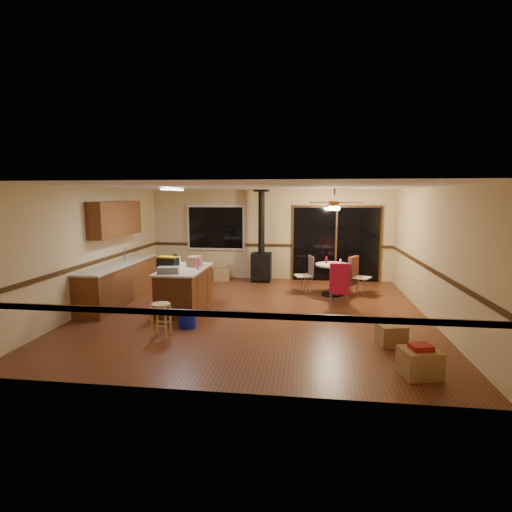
% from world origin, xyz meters
% --- Properties ---
extents(floor, '(7.00, 7.00, 0.00)m').
position_xyz_m(floor, '(0.00, 0.00, 0.00)').
color(floor, '#592C18').
rests_on(floor, ground).
extents(ceiling, '(7.00, 7.00, 0.00)m').
position_xyz_m(ceiling, '(0.00, 0.00, 2.60)').
color(ceiling, silver).
rests_on(ceiling, ground).
extents(wall_back, '(7.00, 0.00, 7.00)m').
position_xyz_m(wall_back, '(0.00, 3.50, 1.30)').
color(wall_back, tan).
rests_on(wall_back, ground).
extents(wall_front, '(7.00, 0.00, 7.00)m').
position_xyz_m(wall_front, '(0.00, -3.50, 1.30)').
color(wall_front, tan).
rests_on(wall_front, ground).
extents(wall_left, '(0.00, 7.00, 7.00)m').
position_xyz_m(wall_left, '(-3.50, 0.00, 1.30)').
color(wall_left, tan).
rests_on(wall_left, ground).
extents(wall_right, '(0.00, 7.00, 7.00)m').
position_xyz_m(wall_right, '(3.50, 0.00, 1.30)').
color(wall_right, tan).
rests_on(wall_right, ground).
extents(chair_rail, '(7.00, 7.00, 0.08)m').
position_xyz_m(chair_rail, '(0.00, 0.00, 1.00)').
color(chair_rail, '#39220E').
rests_on(chair_rail, ground).
extents(window, '(1.72, 0.10, 1.32)m').
position_xyz_m(window, '(-1.60, 3.45, 1.50)').
color(window, black).
rests_on(window, ground).
extents(sliding_door, '(2.52, 0.10, 2.10)m').
position_xyz_m(sliding_door, '(1.90, 3.45, 1.05)').
color(sliding_door, black).
rests_on(sliding_door, ground).
extents(lower_cabinets, '(0.60, 3.00, 0.86)m').
position_xyz_m(lower_cabinets, '(-3.20, 0.50, 0.43)').
color(lower_cabinets, brown).
rests_on(lower_cabinets, ground).
extents(countertop, '(0.64, 3.04, 0.04)m').
position_xyz_m(countertop, '(-3.20, 0.50, 0.88)').
color(countertop, beige).
rests_on(countertop, lower_cabinets).
extents(upper_cabinets, '(0.35, 2.00, 0.80)m').
position_xyz_m(upper_cabinets, '(-3.33, 0.70, 1.90)').
color(upper_cabinets, brown).
rests_on(upper_cabinets, ground).
extents(kitchen_island, '(0.88, 1.68, 0.90)m').
position_xyz_m(kitchen_island, '(-1.50, 0.00, 0.45)').
color(kitchen_island, '#532A14').
rests_on(kitchen_island, ground).
extents(wood_stove, '(0.55, 0.50, 2.52)m').
position_xyz_m(wood_stove, '(-0.20, 3.05, 0.73)').
color(wood_stove, black).
rests_on(wood_stove, ground).
extents(ceiling_fan, '(0.24, 0.24, 0.55)m').
position_xyz_m(ceiling_fan, '(1.71, 1.69, 2.21)').
color(ceiling_fan, brown).
rests_on(ceiling_fan, ceiling).
extents(fluorescent_strip, '(0.10, 1.20, 0.04)m').
position_xyz_m(fluorescent_strip, '(-1.80, 0.30, 2.56)').
color(fluorescent_strip, white).
rests_on(fluorescent_strip, ceiling).
extents(toolbox_grey, '(0.45, 0.30, 0.13)m').
position_xyz_m(toolbox_grey, '(-1.64, -0.57, 0.96)').
color(toolbox_grey, slate).
rests_on(toolbox_grey, kitchen_island).
extents(toolbox_black, '(0.46, 0.31, 0.23)m').
position_xyz_m(toolbox_black, '(-1.82, -0.09, 1.02)').
color(toolbox_black, black).
rests_on(toolbox_black, kitchen_island).
extents(toolbox_yellow_lid, '(0.41, 0.28, 0.03)m').
position_xyz_m(toolbox_yellow_lid, '(-1.82, -0.09, 1.15)').
color(toolbox_yellow_lid, gold).
rests_on(toolbox_yellow_lid, toolbox_black).
extents(box_on_island, '(0.29, 0.36, 0.22)m').
position_xyz_m(box_on_island, '(-1.35, 0.29, 1.01)').
color(box_on_island, olive).
rests_on(box_on_island, kitchen_island).
extents(bottle_dark, '(0.11, 0.11, 0.30)m').
position_xyz_m(bottle_dark, '(-1.69, 0.01, 1.05)').
color(bottle_dark, black).
rests_on(bottle_dark, kitchen_island).
extents(bottle_pink, '(0.08, 0.08, 0.23)m').
position_xyz_m(bottle_pink, '(-1.18, -0.07, 1.02)').
color(bottle_pink, '#D84C8C').
rests_on(bottle_pink, kitchen_island).
extents(bottle_white, '(0.08, 0.08, 0.17)m').
position_xyz_m(bottle_white, '(-1.78, 0.53, 0.99)').
color(bottle_white, white).
rests_on(bottle_white, kitchen_island).
extents(bar_stool, '(0.40, 0.40, 0.59)m').
position_xyz_m(bar_stool, '(-1.40, -1.67, 0.29)').
color(bar_stool, tan).
rests_on(bar_stool, floor).
extents(blue_bucket, '(0.34, 0.34, 0.28)m').
position_xyz_m(blue_bucket, '(-1.10, -1.13, 0.14)').
color(blue_bucket, '#0C15AE').
rests_on(blue_bucket, floor).
extents(dining_table, '(0.82, 0.82, 0.78)m').
position_xyz_m(dining_table, '(1.71, 1.69, 0.53)').
color(dining_table, black).
rests_on(dining_table, ground).
extents(glass_red, '(0.08, 0.08, 0.17)m').
position_xyz_m(glass_red, '(1.56, 1.79, 0.87)').
color(glass_red, '#590C14').
rests_on(glass_red, dining_table).
extents(glass_cream, '(0.06, 0.06, 0.13)m').
position_xyz_m(glass_cream, '(1.89, 1.64, 0.85)').
color(glass_cream, beige).
rests_on(glass_cream, dining_table).
extents(chair_left, '(0.50, 0.49, 0.51)m').
position_xyz_m(chair_left, '(1.11, 1.81, 0.59)').
color(chair_left, '#BCAB8C').
rests_on(chair_left, ground).
extents(chair_near, '(0.44, 0.47, 0.70)m').
position_xyz_m(chair_near, '(1.81, 0.80, 0.60)').
color(chair_near, '#BCAB8C').
rests_on(chair_near, ground).
extents(chair_right, '(0.60, 0.59, 0.70)m').
position_xyz_m(chair_right, '(2.25, 1.82, 0.60)').
color(chair_right, '#BCAB8C').
rests_on(chair_right, ground).
extents(box_under_window, '(0.57, 0.52, 0.36)m').
position_xyz_m(box_under_window, '(-1.40, 3.05, 0.18)').
color(box_under_window, olive).
rests_on(box_under_window, floor).
extents(box_corner_a, '(0.58, 0.52, 0.38)m').
position_xyz_m(box_corner_a, '(2.62, -2.71, 0.19)').
color(box_corner_a, olive).
rests_on(box_corner_a, floor).
extents(box_corner_b, '(0.50, 0.45, 0.34)m').
position_xyz_m(box_corner_b, '(2.48, -1.57, 0.17)').
color(box_corner_b, olive).
rests_on(box_corner_b, floor).
extents(box_small_red, '(0.32, 0.29, 0.07)m').
position_xyz_m(box_small_red, '(2.62, -2.71, 0.41)').
color(box_small_red, maroon).
rests_on(box_small_red, box_corner_a).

